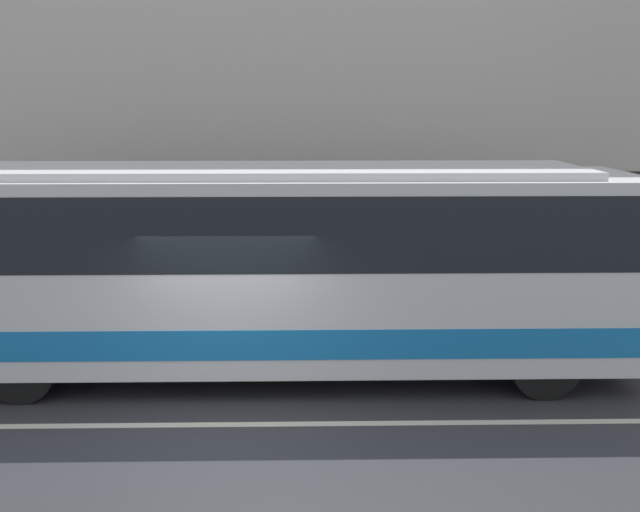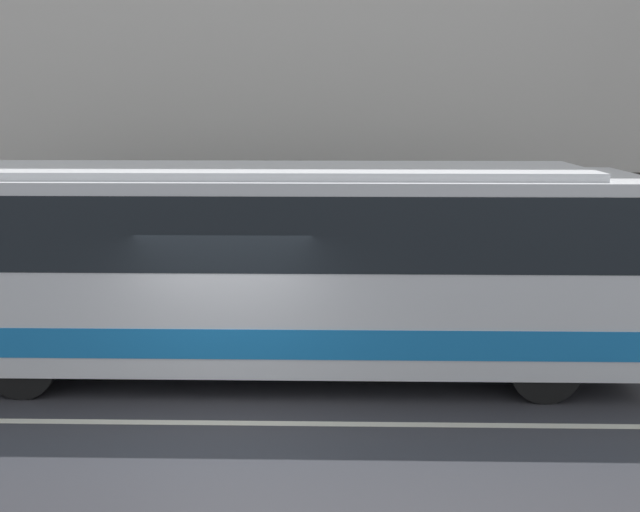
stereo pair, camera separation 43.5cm
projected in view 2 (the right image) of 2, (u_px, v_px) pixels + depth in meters
name	position (u px, v px, depth m)	size (l,w,h in m)	color
ground_plane	(220.00, 423.00, 9.78)	(60.00, 60.00, 0.00)	#333338
sidewalk	(260.00, 307.00, 14.97)	(60.00, 2.65, 0.17)	gray
building_facade	(262.00, 0.00, 15.05)	(60.00, 0.35, 13.24)	silver
lane_stripe	(220.00, 423.00, 9.78)	(54.00, 0.14, 0.01)	beige
transit_bus	(261.00, 259.00, 11.28)	(11.72, 2.58, 3.34)	silver
pedestrian_waiting	(188.00, 264.00, 14.93)	(0.36, 0.36, 1.72)	maroon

